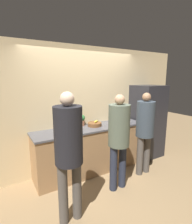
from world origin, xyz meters
name	(u,v)px	position (x,y,z in m)	size (l,w,h in m)	color
ground_plane	(100,178)	(0.00, 0.00, 0.00)	(14.00, 14.00, 0.00)	#8C704C
wall_back	(84,108)	(0.00, 0.66, 1.30)	(5.20, 0.06, 2.60)	#D6BC8C
counter	(91,149)	(0.00, 0.35, 0.48)	(2.37, 0.64, 0.96)	#9E754C
refrigerator	(147,121)	(1.59, 0.32, 0.89)	(0.69, 0.67, 1.77)	#232328
person_left	(69,147)	(-0.90, -0.67, 1.09)	(0.37, 0.37, 1.79)	#4C4742
person_center	(119,134)	(0.11, -0.43, 1.02)	(0.36, 0.36, 1.69)	#232838
person_right	(145,127)	(0.87, -0.30, 1.00)	(0.35, 0.35, 1.67)	#4C4742
fruit_bowl	(95,124)	(0.11, 0.38, 1.00)	(0.29, 0.29, 0.11)	brown
utensil_crock	(112,120)	(0.57, 0.41, 1.03)	(0.11, 0.11, 0.24)	silver
bottle_amber	(58,131)	(-0.77, 0.14, 1.05)	(0.08, 0.08, 0.23)	brown
bottle_red	(127,121)	(0.80, 0.14, 1.04)	(0.07, 0.07, 0.19)	red
cup_white	(69,132)	(-0.56, 0.15, 1.00)	(0.08, 0.08, 0.08)	white
cup_red	(57,131)	(-0.72, 0.34, 1.00)	(0.08, 0.08, 0.08)	#A33D33
potted_plant	(82,120)	(-0.11, 0.54, 1.09)	(0.13, 0.13, 0.23)	#9E6042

